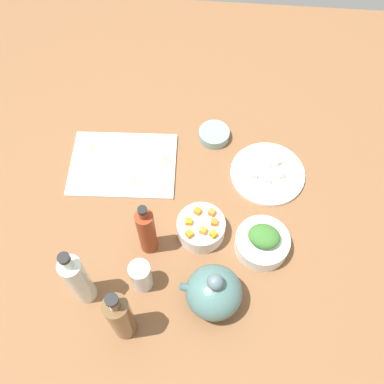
% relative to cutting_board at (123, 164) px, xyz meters
% --- Properties ---
extents(tabletop, '(1.90, 1.90, 0.03)m').
position_rel_cutting_board_xyz_m(tabletop, '(-0.23, 0.11, -0.02)').
color(tabletop, brown).
rests_on(tabletop, ground).
extents(cutting_board, '(0.35, 0.26, 0.01)m').
position_rel_cutting_board_xyz_m(cutting_board, '(0.00, 0.00, 0.00)').
color(cutting_board, white).
rests_on(cutting_board, tabletop).
extents(plate_tofu, '(0.23, 0.23, 0.01)m').
position_rel_cutting_board_xyz_m(plate_tofu, '(-0.46, -0.00, 0.00)').
color(plate_tofu, white).
rests_on(plate_tofu, tabletop).
extents(bowl_greens, '(0.15, 0.15, 0.05)m').
position_rel_cutting_board_xyz_m(bowl_greens, '(-0.44, 0.25, 0.02)').
color(bowl_greens, white).
rests_on(bowl_greens, tabletop).
extents(bowl_carrots, '(0.14, 0.14, 0.06)m').
position_rel_cutting_board_xyz_m(bowl_carrots, '(-0.27, 0.22, 0.03)').
color(bowl_carrots, white).
rests_on(bowl_carrots, tabletop).
extents(bowl_small_side, '(0.10, 0.10, 0.03)m').
position_rel_cutting_board_xyz_m(bowl_small_side, '(-0.28, -0.14, 0.01)').
color(bowl_small_side, '#7EA097').
rests_on(bowl_small_side, tabletop).
extents(teapot, '(0.17, 0.15, 0.17)m').
position_rel_cutting_board_xyz_m(teapot, '(-0.31, 0.41, 0.06)').
color(teapot, slate).
rests_on(teapot, tabletop).
extents(bottle_0, '(0.06, 0.06, 0.26)m').
position_rel_cutting_board_xyz_m(bottle_0, '(0.03, 0.43, 0.11)').
color(bottle_0, silver).
rests_on(bottle_0, tabletop).
extents(bottle_1, '(0.05, 0.05, 0.23)m').
position_rel_cutting_board_xyz_m(bottle_1, '(-0.12, 0.27, 0.09)').
color(bottle_1, maroon).
rests_on(bottle_1, tabletop).
extents(bottle_2, '(0.06, 0.06, 0.25)m').
position_rel_cutting_board_xyz_m(bottle_2, '(-0.09, 0.51, 0.10)').
color(bottle_2, brown).
rests_on(bottle_2, tabletop).
extents(drinking_glass_0, '(0.06, 0.06, 0.11)m').
position_rel_cutting_board_xyz_m(drinking_glass_0, '(-0.12, 0.38, 0.05)').
color(drinking_glass_0, white).
rests_on(drinking_glass_0, tabletop).
extents(carrot_cube_0, '(0.02, 0.02, 0.02)m').
position_rel_cutting_board_xyz_m(carrot_cube_0, '(-0.29, 0.18, 0.06)').
color(carrot_cube_0, orange).
rests_on(carrot_cube_0, bowl_carrots).
extents(carrot_cube_1, '(0.02, 0.02, 0.02)m').
position_rel_cutting_board_xyz_m(carrot_cube_1, '(-0.27, 0.24, 0.06)').
color(carrot_cube_1, orange).
rests_on(carrot_cube_1, bowl_carrots).
extents(carrot_cube_2, '(0.02, 0.02, 0.02)m').
position_rel_cutting_board_xyz_m(carrot_cube_2, '(-0.23, 0.22, 0.06)').
color(carrot_cube_2, orange).
rests_on(carrot_cube_2, bowl_carrots).
extents(carrot_cube_3, '(0.02, 0.02, 0.02)m').
position_rel_cutting_board_xyz_m(carrot_cube_3, '(-0.25, 0.18, 0.06)').
color(carrot_cube_3, orange).
rests_on(carrot_cube_3, bowl_carrots).
extents(carrot_cube_4, '(0.03, 0.03, 0.02)m').
position_rel_cutting_board_xyz_m(carrot_cube_4, '(-0.30, 0.25, 0.06)').
color(carrot_cube_4, orange).
rests_on(carrot_cube_4, bowl_carrots).
extents(carrot_cube_5, '(0.02, 0.02, 0.02)m').
position_rel_cutting_board_xyz_m(carrot_cube_5, '(-0.30, 0.21, 0.06)').
color(carrot_cube_5, orange).
rests_on(carrot_cube_5, bowl_carrots).
extents(carrot_cube_6, '(0.03, 0.03, 0.02)m').
position_rel_cutting_board_xyz_m(carrot_cube_6, '(-0.24, 0.26, 0.06)').
color(carrot_cube_6, orange).
rests_on(carrot_cube_6, bowl_carrots).
extents(chopped_greens_mound, '(0.10, 0.09, 0.04)m').
position_rel_cutting_board_xyz_m(chopped_greens_mound, '(-0.44, 0.25, 0.07)').
color(chopped_greens_mound, '#39702C').
rests_on(chopped_greens_mound, bowl_greens).
extents(tofu_cube_0, '(0.03, 0.03, 0.02)m').
position_rel_cutting_board_xyz_m(tofu_cube_0, '(-0.50, 0.01, 0.02)').
color(tofu_cube_0, silver).
rests_on(tofu_cube_0, plate_tofu).
extents(tofu_cube_1, '(0.03, 0.03, 0.02)m').
position_rel_cutting_board_xyz_m(tofu_cube_1, '(-0.41, 0.02, 0.02)').
color(tofu_cube_1, white).
rests_on(tofu_cube_1, plate_tofu).
extents(tofu_cube_2, '(0.02, 0.02, 0.02)m').
position_rel_cutting_board_xyz_m(tofu_cube_2, '(-0.46, -0.03, 0.02)').
color(tofu_cube_2, white).
rests_on(tofu_cube_2, plate_tofu).
extents(tofu_cube_3, '(0.03, 0.03, 0.02)m').
position_rel_cutting_board_xyz_m(tofu_cube_3, '(-0.49, -0.04, 0.02)').
color(tofu_cube_3, white).
rests_on(tofu_cube_3, plate_tofu).
extents(tofu_cube_4, '(0.02, 0.02, 0.02)m').
position_rel_cutting_board_xyz_m(tofu_cube_4, '(-0.46, 0.03, 0.02)').
color(tofu_cube_4, white).
rests_on(tofu_cube_4, plate_tofu).
extents(dumpling_0, '(0.06, 0.06, 0.03)m').
position_rel_cutting_board_xyz_m(dumpling_0, '(-0.04, 0.07, 0.02)').
color(dumpling_0, beige).
rests_on(dumpling_0, cutting_board).
extents(dumpling_1, '(0.06, 0.06, 0.02)m').
position_rel_cutting_board_xyz_m(dumpling_1, '(0.03, 0.08, 0.02)').
color(dumpling_1, beige).
rests_on(dumpling_1, cutting_board).
extents(dumpling_2, '(0.06, 0.06, 0.02)m').
position_rel_cutting_board_xyz_m(dumpling_2, '(0.01, -0.01, 0.02)').
color(dumpling_2, beige).
rests_on(dumpling_2, cutting_board).
extents(dumpling_3, '(0.06, 0.07, 0.03)m').
position_rel_cutting_board_xyz_m(dumpling_3, '(0.12, -0.05, 0.02)').
color(dumpling_3, beige).
rests_on(dumpling_3, cutting_board).
extents(dumpling_4, '(0.06, 0.06, 0.03)m').
position_rel_cutting_board_xyz_m(dumpling_4, '(-0.13, -0.02, 0.02)').
color(dumpling_4, beige).
rests_on(dumpling_4, cutting_board).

